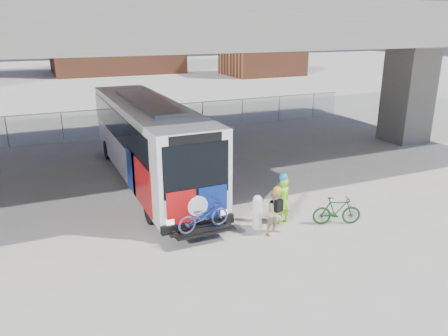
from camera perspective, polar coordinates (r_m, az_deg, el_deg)
ground at (r=17.92m, az=-0.64°, el=-3.91°), size 160.00×160.00×0.00m
bus at (r=19.57m, az=-9.85°, el=4.22°), size 2.67×12.99×3.69m
overpass at (r=20.34m, az=-5.43°, el=17.56°), size 40.00×16.00×7.95m
chainlink_fence at (r=28.52m, az=-10.39°, el=7.15°), size 30.00×0.06×30.00m
brick_buildings at (r=63.96m, az=-17.80°, el=16.19°), size 54.00×22.00×12.00m
bollard at (r=15.14m, az=4.37°, el=-5.58°), size 0.32×0.32×1.22m
cyclist_hivis at (r=15.51m, az=7.67°, el=-4.09°), size 0.69×0.53×1.88m
cyclist_tan at (r=14.73m, az=6.86°, el=-5.70°), size 0.89×0.77×1.71m
bike_parked at (r=15.94m, az=14.52°, el=-5.42°), size 1.78×1.07×1.03m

